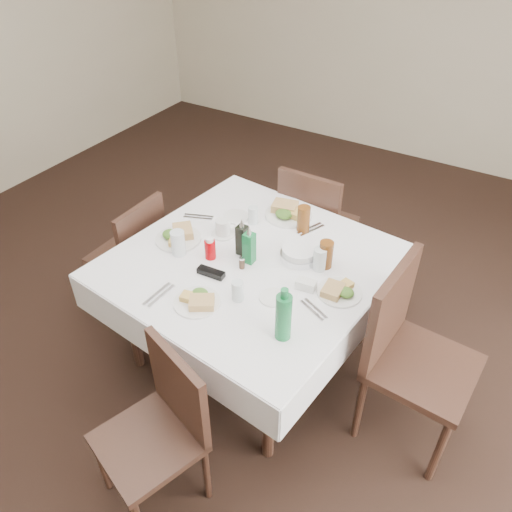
# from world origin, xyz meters

# --- Properties ---
(ground_plane) EXTENTS (7.00, 7.00, 0.00)m
(ground_plane) POSITION_xyz_m (0.00, 0.00, 0.00)
(ground_plane) COLOR black
(room_shell) EXTENTS (6.04, 7.04, 2.80)m
(room_shell) POSITION_xyz_m (0.00, 0.00, 1.71)
(room_shell) COLOR #B9AB90
(room_shell) RESTS_ON ground
(dining_table) EXTENTS (1.55, 1.55, 0.76)m
(dining_table) POSITION_xyz_m (0.13, 0.20, 0.69)
(dining_table) COLOR black
(dining_table) RESTS_ON ground
(chair_north) EXTENTS (0.46, 0.46, 0.95)m
(chair_north) POSITION_xyz_m (0.13, 1.04, 0.54)
(chair_north) COLOR black
(chair_north) RESTS_ON ground
(chair_south) EXTENTS (0.53, 0.53, 0.88)m
(chair_south) POSITION_xyz_m (0.24, -0.74, 0.50)
(chair_south) COLOR black
(chair_south) RESTS_ON ground
(chair_east) EXTENTS (0.53, 0.53, 1.04)m
(chair_east) POSITION_xyz_m (1.06, 0.19, 0.59)
(chair_east) COLOR black
(chair_east) RESTS_ON ground
(chair_west) EXTENTS (0.42, 0.42, 0.87)m
(chair_west) POSITION_xyz_m (-0.76, 0.18, 0.50)
(chair_west) COLOR black
(chair_west) RESTS_ON ground
(meal_north) EXTENTS (0.29, 0.29, 0.06)m
(meal_north) POSITION_xyz_m (0.09, 0.70, 0.79)
(meal_north) COLOR white
(meal_north) RESTS_ON dining_table
(meal_south) EXTENTS (0.24, 0.24, 0.05)m
(meal_south) POSITION_xyz_m (0.09, -0.23, 0.78)
(meal_south) COLOR white
(meal_south) RESTS_ON dining_table
(meal_east) EXTENTS (0.23, 0.23, 0.05)m
(meal_east) POSITION_xyz_m (0.67, 0.19, 0.78)
(meal_east) COLOR white
(meal_east) RESTS_ON dining_table
(meal_west) EXTENTS (0.27, 0.27, 0.06)m
(meal_west) POSITION_xyz_m (-0.33, 0.15, 0.78)
(meal_west) COLOR white
(meal_west) RESTS_ON dining_table
(side_plate_a) EXTENTS (0.16, 0.16, 0.01)m
(side_plate_a) POSITION_xyz_m (-0.17, 0.52, 0.77)
(side_plate_a) COLOR white
(side_plate_a) RESTS_ON dining_table
(side_plate_b) EXTENTS (0.14, 0.14, 0.01)m
(side_plate_b) POSITION_xyz_m (0.39, -0.01, 0.77)
(side_plate_b) COLOR white
(side_plate_b) RESTS_ON dining_table
(water_n) EXTENTS (0.06, 0.06, 0.11)m
(water_n) POSITION_xyz_m (-0.05, 0.52, 0.82)
(water_n) COLOR silver
(water_n) RESTS_ON dining_table
(water_s) EXTENTS (0.06, 0.06, 0.11)m
(water_s) POSITION_xyz_m (0.25, -0.10, 0.82)
(water_s) COLOR silver
(water_s) RESTS_ON dining_table
(water_e) EXTENTS (0.07, 0.07, 0.13)m
(water_e) POSITION_xyz_m (0.49, 0.33, 0.83)
(water_e) COLOR silver
(water_e) RESTS_ON dining_table
(water_w) EXTENTS (0.08, 0.08, 0.15)m
(water_w) POSITION_xyz_m (-0.24, 0.04, 0.84)
(water_w) COLOR silver
(water_w) RESTS_ON dining_table
(iced_tea_a) EXTENTS (0.08, 0.08, 0.16)m
(iced_tea_a) POSITION_xyz_m (0.25, 0.61, 0.84)
(iced_tea_a) COLOR brown
(iced_tea_a) RESTS_ON dining_table
(iced_tea_b) EXTENTS (0.08, 0.08, 0.16)m
(iced_tea_b) POSITION_xyz_m (0.51, 0.37, 0.84)
(iced_tea_b) COLOR brown
(iced_tea_b) RESTS_ON dining_table
(bread_basket) EXTENTS (0.22, 0.22, 0.07)m
(bread_basket) POSITION_xyz_m (0.36, 0.35, 0.80)
(bread_basket) COLOR silver
(bread_basket) RESTS_ON dining_table
(oil_cruet_dark) EXTENTS (0.06, 0.06, 0.23)m
(oil_cruet_dark) POSITION_xyz_m (0.06, 0.23, 0.86)
(oil_cruet_dark) COLOR black
(oil_cruet_dark) RESTS_ON dining_table
(oil_cruet_green) EXTENTS (0.06, 0.06, 0.24)m
(oil_cruet_green) POSITION_xyz_m (0.13, 0.19, 0.86)
(oil_cruet_green) COLOR #166F37
(oil_cruet_green) RESTS_ON dining_table
(ketchup_bottle) EXTENTS (0.06, 0.06, 0.13)m
(ketchup_bottle) POSITION_xyz_m (-0.07, 0.10, 0.82)
(ketchup_bottle) COLOR #B10007
(ketchup_bottle) RESTS_ON dining_table
(salt_shaker) EXTENTS (0.03, 0.03, 0.07)m
(salt_shaker) POSITION_xyz_m (0.08, 0.22, 0.80)
(salt_shaker) COLOR white
(salt_shaker) RESTS_ON dining_table
(pepper_shaker) EXTENTS (0.03, 0.03, 0.07)m
(pepper_shaker) POSITION_xyz_m (0.13, 0.12, 0.80)
(pepper_shaker) COLOR #402C1E
(pepper_shaker) RESTS_ON dining_table
(coffee_mug) EXTENTS (0.14, 0.14, 0.10)m
(coffee_mug) POSITION_xyz_m (-0.13, 0.32, 0.81)
(coffee_mug) COLOR white
(coffee_mug) RESTS_ON dining_table
(sunglasses) EXTENTS (0.16, 0.06, 0.03)m
(sunglasses) POSITION_xyz_m (0.02, -0.02, 0.78)
(sunglasses) COLOR black
(sunglasses) RESTS_ON dining_table
(green_bottle) EXTENTS (0.08, 0.08, 0.29)m
(green_bottle) POSITION_xyz_m (0.56, -0.21, 0.89)
(green_bottle) COLOR #166F37
(green_bottle) RESTS_ON dining_table
(sugar_caddy) EXTENTS (0.11, 0.07, 0.05)m
(sugar_caddy) POSITION_xyz_m (0.50, 0.15, 0.79)
(sugar_caddy) COLOR white
(sugar_caddy) RESTS_ON dining_table
(cutlery_n) EXTENTS (0.11, 0.19, 0.01)m
(cutlery_n) POSITION_xyz_m (0.29, 0.63, 0.77)
(cutlery_n) COLOR silver
(cutlery_n) RESTS_ON dining_table
(cutlery_s) EXTENTS (0.06, 0.20, 0.01)m
(cutlery_s) POSITION_xyz_m (-0.11, -0.29, 0.77)
(cutlery_s) COLOR silver
(cutlery_s) RESTS_ON dining_table
(cutlery_e) EXTENTS (0.17, 0.11, 0.01)m
(cutlery_e) POSITION_xyz_m (0.61, 0.02, 0.77)
(cutlery_e) COLOR silver
(cutlery_e) RESTS_ON dining_table
(cutlery_w) EXTENTS (0.19, 0.11, 0.01)m
(cutlery_w) POSITION_xyz_m (-0.37, 0.40, 0.77)
(cutlery_w) COLOR silver
(cutlery_w) RESTS_ON dining_table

